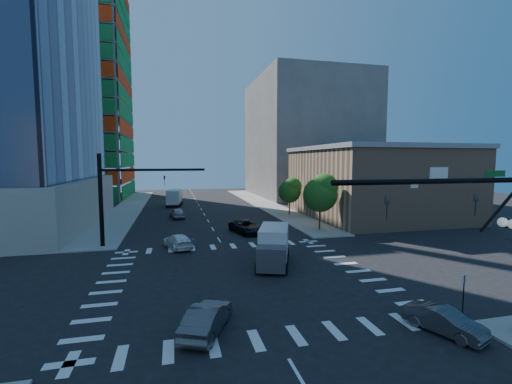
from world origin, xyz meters
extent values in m
plane|color=black|center=(0.00, 0.00, 0.00)|extent=(160.00, 160.00, 0.00)
cube|color=silver|center=(0.00, 0.00, 0.01)|extent=(20.00, 20.00, 0.01)
cube|color=gray|center=(12.50, 40.00, 0.07)|extent=(5.00, 60.00, 0.15)
cube|color=gray|center=(-12.50, 40.00, 0.07)|extent=(5.00, 60.00, 0.15)
cube|color=#178336|center=(-14.90, 62.00, 24.50)|extent=(0.12, 24.00, 49.00)
cube|color=red|center=(-27.50, 49.40, 24.50)|extent=(24.00, 0.12, 49.00)
cube|color=tan|center=(25.00, 22.00, 5.00)|extent=(20.00, 22.00, 10.00)
cube|color=gray|center=(25.00, 22.00, 10.30)|extent=(20.50, 22.50, 0.60)
cube|color=#615B58|center=(27.00, 55.00, 14.00)|extent=(24.00, 30.00, 28.00)
cylinder|color=black|center=(6.50, -11.50, 7.55)|extent=(10.00, 0.24, 0.24)
cylinder|color=black|center=(10.10, -11.50, 6.45)|extent=(2.50, 0.14, 2.50)
imported|color=black|center=(8.50, -11.50, 6.45)|extent=(0.16, 0.20, 1.00)
imported|color=black|center=(4.00, -11.50, 6.45)|extent=(0.16, 0.20, 1.00)
cube|color=white|center=(6.50, -11.50, 7.90)|extent=(0.90, 0.04, 0.50)
cube|color=#0D6023|center=(9.50, -11.50, 7.85)|extent=(1.10, 0.04, 0.28)
sphere|color=white|center=(10.40, -11.25, 5.55)|extent=(0.44, 0.44, 0.44)
cylinder|color=black|center=(-11.50, 11.50, 4.65)|extent=(0.40, 0.40, 9.00)
cylinder|color=black|center=(-6.50, 11.50, 7.55)|extent=(10.00, 0.24, 0.24)
imported|color=black|center=(-5.50, 11.50, 6.45)|extent=(0.16, 0.20, 1.00)
cylinder|color=#382316|center=(12.50, 14.00, 1.29)|extent=(0.20, 0.20, 2.27)
sphere|color=#1D5215|center=(12.50, 14.00, 4.38)|extent=(4.16, 4.16, 4.16)
sphere|color=#2C6722|center=(12.90, 13.70, 5.35)|extent=(3.25, 3.25, 3.25)
cylinder|color=#382316|center=(12.80, 26.00, 1.11)|extent=(0.20, 0.20, 1.92)
sphere|color=#1D5215|center=(12.80, 26.00, 3.72)|extent=(3.52, 3.52, 3.52)
sphere|color=#2C6722|center=(13.20, 25.70, 4.55)|extent=(2.75, 2.75, 2.75)
cylinder|color=black|center=(10.70, -9.00, 1.10)|extent=(0.06, 0.06, 2.20)
cube|color=silver|center=(10.70, -9.00, 2.00)|extent=(0.30, 0.03, 0.40)
imported|color=#47474C|center=(8.12, -10.46, 0.63)|extent=(2.64, 4.03, 1.25)
imported|color=black|center=(3.57, 14.70, 0.76)|extent=(3.84, 5.90, 1.51)
imported|color=white|center=(-4.33, 9.46, 0.67)|extent=(3.20, 5.00, 1.35)
imported|color=#999BA0|center=(-4.21, 27.33, 0.77)|extent=(2.59, 4.77, 1.54)
imported|color=#444448|center=(-3.16, -7.66, 0.70)|extent=(3.11, 4.49, 1.40)
cube|color=silver|center=(3.10, 2.01, 1.78)|extent=(3.72, 5.17, 2.43)
cube|color=#47464E|center=(3.10, 2.01, 1.17)|extent=(2.60, 2.32, 1.78)
cube|color=#BBBBBD|center=(-4.49, 41.65, 1.83)|extent=(2.86, 5.06, 2.51)
cube|color=#47464E|center=(-4.49, 41.65, 1.20)|extent=(2.40, 1.98, 1.83)
camera|label=1|loc=(-4.62, -23.95, 8.41)|focal=24.00mm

